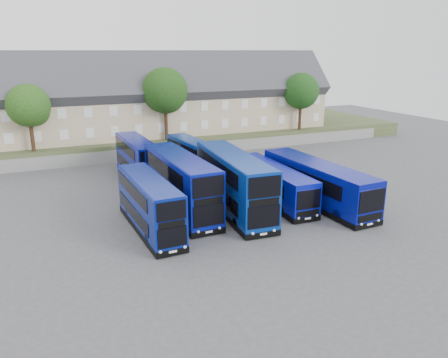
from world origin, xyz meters
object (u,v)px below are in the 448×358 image
Objects in this scene: dd_front_left at (150,206)px; tree_far at (309,85)px; dd_front_mid at (181,185)px; tree_west at (30,107)px; tree_east at (302,92)px; coach_east_a at (273,184)px; tree_mid at (166,92)px.

dd_front_left is 46.32m from tree_far.
dd_front_mid is 23.67m from tree_west.
tree_west is 0.94× the size of tree_east.
dd_front_mid is at bearing -61.71° from tree_west.
tree_west is (-11.00, 20.43, 4.70)m from dd_front_mid.
tree_east is at bearing 37.43° from dd_front_mid.
tree_far is (6.00, 7.00, 0.34)m from tree_east.
dd_front_left is 4.59m from dd_front_mid.
coach_east_a is at bearing -127.95° from tree_east.
tree_west is at bearing 133.65° from coach_east_a.
dd_front_mid is 1.03× the size of coach_east_a.
tree_mid is (16.00, 0.50, 1.02)m from tree_west.
tree_mid reaches higher than tree_far.
dd_front_mid is 22.26m from tree_mid.
coach_east_a is at bearing -7.13° from dd_front_mid.
tree_mid is (-3.46, 21.71, 6.49)m from coach_east_a.
tree_west is 0.88× the size of tree_far.
tree_far is (42.00, 7.00, 0.68)m from tree_west.
tree_west reaches higher than dd_front_mid.
tree_far is (31.00, 27.43, 5.37)m from dd_front_mid.
tree_east is at bearing -130.60° from tree_far.
dd_front_left is at bearing -72.11° from tree_west.
coach_east_a is 22.93m from tree_mid.
coach_east_a is at bearing 8.15° from dd_front_left.
dd_front_mid is 1.32× the size of tree_mid.
dd_front_mid is at bearing -138.50° from tree_far.
dd_front_left is 0.85× the size of dd_front_mid.
coach_east_a is 1.54× the size of tree_west.
tree_east reaches higher than dd_front_mid.
tree_mid is (5.00, 20.93, 5.71)m from dd_front_mid.
tree_mid is 1.12× the size of tree_east.
tree_east is at bearing 53.17° from coach_east_a.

